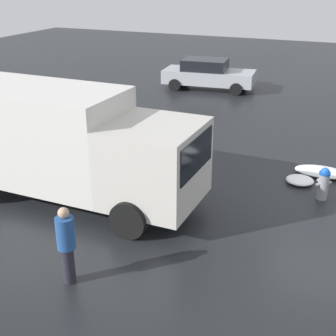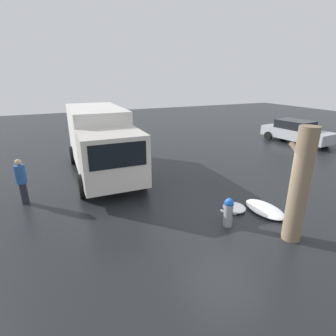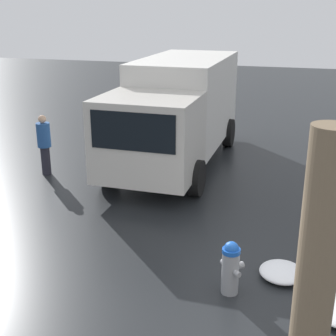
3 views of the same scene
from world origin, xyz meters
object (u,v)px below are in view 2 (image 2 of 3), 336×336
Objects in this scene: tree_trunk at (299,186)px; delivery_truck at (100,140)px; fire_hydrant at (228,212)px; parked_car at (296,132)px; pedestrian at (21,180)px.

tree_trunk reaches higher than delivery_truck.
fire_hydrant is at bearing 43.15° from tree_trunk.
delivery_truck is at bearing 26.51° from tree_trunk.
tree_trunk is at bearing 117.45° from delivery_truck.
tree_trunk is 0.46× the size of delivery_truck.
tree_trunk is at bearing -89.86° from fire_hydrant.
parked_car is (6.83, -10.64, 0.30)m from fire_hydrant.
pedestrian is 16.58m from parked_car.
delivery_truck is (6.25, 2.55, 1.13)m from fire_hydrant.
tree_trunk is 8.86m from pedestrian.
fire_hydrant is at bearing 26.69° from parked_car.
tree_trunk is at bearing -77.86° from pedestrian.
tree_trunk is 8.42m from delivery_truck.
delivery_truck is 4.14× the size of pedestrian.
fire_hydrant is 0.19× the size of parked_car.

